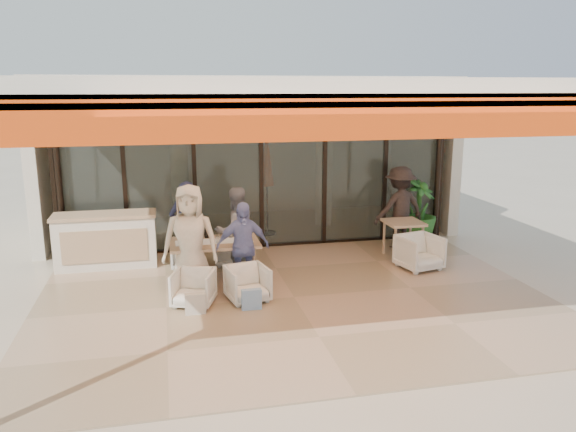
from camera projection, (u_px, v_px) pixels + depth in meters
The scene contains 21 objects.
ground at pixel (294, 299), 8.98m from camera, with size 70.00×70.00×0.00m, color #C6B293.
terrace_floor at pixel (294, 298), 8.97m from camera, with size 8.00×6.00×0.01m, color tan.
terrace_structure at pixel (299, 91), 7.99m from camera, with size 8.00×6.00×3.40m.
glass_storefront at pixel (261, 172), 11.47m from camera, with size 8.08×0.10×3.20m.
interior_block at pixel (245, 133), 13.53m from camera, with size 9.05×3.62×3.52m.
host_counter at pixel (106, 240), 10.40m from camera, with size 1.85×0.65×1.04m.
dining_table at pixel (214, 245), 9.54m from camera, with size 1.50×0.90×0.93m.
chair_far_left at pixel (188, 252), 10.43m from camera, with size 0.60×0.56×0.61m, color silver.
chair_far_right at pixel (233, 249), 10.61m from camera, with size 0.60×0.56×0.61m, color silver.
chair_near_left at pixel (193, 286), 8.62m from camera, with size 0.60×0.57×0.62m, color silver.
chair_near_right at pixel (247, 282), 8.80m from camera, with size 0.61×0.57×0.63m, color silver.
diner_navy at pixel (188, 230), 9.83m from camera, with size 0.63×0.41×1.73m, color #171B32.
diner_grey at pixel (236, 231), 10.03m from camera, with size 0.77×0.60×1.59m, color slate.
diner_cream at pixel (190, 241), 8.97m from camera, with size 0.89×0.58×1.82m, color beige.
diner_periwinkle at pixel (243, 247), 9.18m from camera, with size 0.88×0.37×1.50m, color #6A78B2.
tote_bag_cream at pixel (195, 305), 8.28m from camera, with size 0.30×0.10×0.34m, color silver.
tote_bag_blue at pixel (252, 300), 8.45m from camera, with size 0.30×0.10×0.34m, color #99BFD8.
side_table at pixel (403, 227), 10.98m from camera, with size 0.70×0.70×0.74m.
side_chair at pixel (419, 251), 10.33m from camera, with size 0.70×0.65×0.72m, color silver.
standing_woman at pixel (399, 208), 11.59m from camera, with size 1.12×0.64×1.73m, color black.
potted_palm at pixel (419, 210), 12.07m from camera, with size 0.80×0.80×1.42m, color #1E5919.
Camera 1 is at (-1.92, -8.23, 3.31)m, focal length 35.00 mm.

